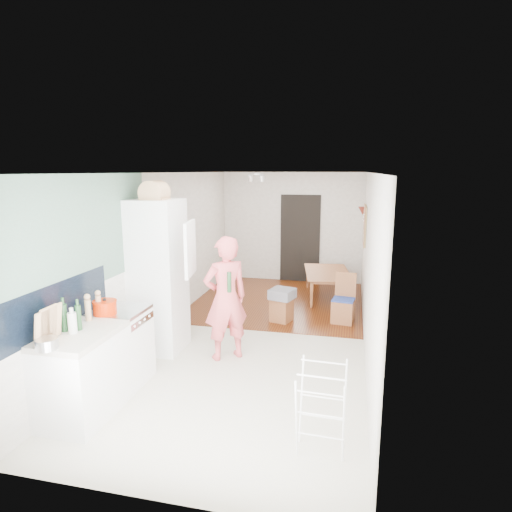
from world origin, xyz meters
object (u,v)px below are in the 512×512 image
at_px(person, 226,287).
at_px(drying_rack, 321,410).
at_px(dining_table, 328,287).
at_px(dining_chair, 344,299).
at_px(stool, 282,310).

xyz_separation_m(person, drying_rack, (1.42, -1.74, -0.59)).
height_order(dining_table, drying_rack, drying_rack).
distance_m(dining_table, dining_chair, 1.44).
bearing_deg(dining_table, person, 150.33).
xyz_separation_m(dining_table, drying_rack, (0.22, -4.89, 0.18)).
relative_size(dining_chair, drying_rack, 1.01).
xyz_separation_m(person, stool, (0.50, 1.58, -0.79)).
distance_m(person, stool, 1.84).
relative_size(stool, drying_rack, 0.50).
distance_m(dining_table, drying_rack, 4.90).
bearing_deg(dining_chair, person, -122.92).
distance_m(person, dining_table, 3.46).
xyz_separation_m(dining_table, stool, (-0.69, -1.57, -0.02)).
height_order(dining_chair, drying_rack, dining_chair).
relative_size(dining_table, drying_rack, 1.58).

